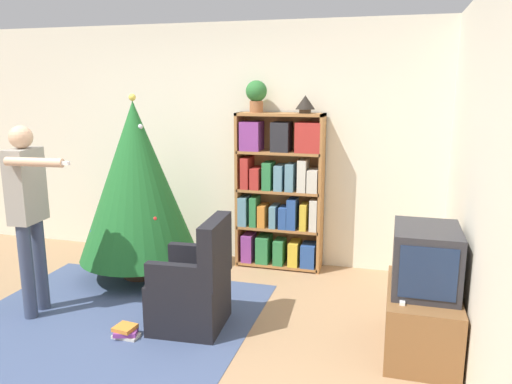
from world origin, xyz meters
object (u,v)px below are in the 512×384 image
bookshelf (280,191)px  potted_plant (256,94)px  television (426,259)px  armchair (194,289)px  standing_person (29,205)px  christmas_tree (137,181)px  table_lamp (305,103)px

bookshelf → potted_plant: (-0.26, 0.01, 1.01)m
potted_plant → television: bearing=-40.8°
television → armchair: 1.81m
television → potted_plant: size_ratio=1.81×
standing_person → christmas_tree: bearing=151.9°
armchair → table_lamp: table_lamp is taller
armchair → potted_plant: size_ratio=2.80×
armchair → table_lamp: (0.61, 1.55, 1.44)m
christmas_tree → potted_plant: bearing=32.6°
potted_plant → christmas_tree: bearing=-147.4°
standing_person → bookshelf: bearing=129.2°
television → potted_plant: 2.48m
bookshelf → christmas_tree: christmas_tree is taller
television → table_lamp: 2.13m
bookshelf → television: bookshelf is taller
bookshelf → potted_plant: potted_plant is taller
table_lamp → standing_person: bearing=-140.0°
christmas_tree → standing_person: christmas_tree is taller
bookshelf → table_lamp: 0.96m
television → table_lamp: table_lamp is taller
armchair → christmas_tree: bearing=-136.0°
christmas_tree → potted_plant: potted_plant is taller
potted_plant → table_lamp: 0.52m
television → table_lamp: bearing=128.7°
bookshelf → table_lamp: (0.25, 0.01, 0.92)m
christmas_tree → table_lamp: size_ratio=9.31×
table_lamp → christmas_tree: bearing=-156.7°
bookshelf → christmas_tree: (-1.32, -0.67, 0.16)m
armchair → potted_plant: 2.18m
christmas_tree → standing_person: bearing=-113.7°
christmas_tree → bookshelf: bearing=26.8°
armchair → potted_plant: bearing=172.9°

